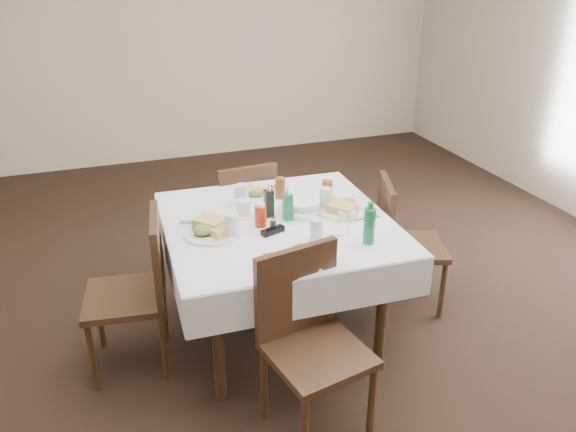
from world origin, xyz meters
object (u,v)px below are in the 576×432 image
at_px(water_e, 325,198).
at_px(coffee_mug, 243,209).
at_px(bread_basket, 302,206).
at_px(chair_north, 244,212).
at_px(water_s, 317,230).
at_px(dining_table, 278,234).
at_px(oil_cruet_dark, 269,202).
at_px(chair_east, 399,236).
at_px(ketchup_bottle, 261,215).
at_px(green_bottle, 369,225).
at_px(water_w, 232,226).
at_px(chair_west, 141,283).
at_px(oil_cruet_green, 288,206).
at_px(water_n, 242,195).
at_px(chair_south, 308,331).

relative_size(water_e, coffee_mug, 0.98).
bearing_deg(bread_basket, chair_north, 104.11).
bearing_deg(water_e, water_s, -119.00).
height_order(dining_table, water_s, water_s).
bearing_deg(oil_cruet_dark, bread_basket, -3.02).
bearing_deg(chair_east, ketchup_bottle, -175.13).
distance_m(chair_east, ketchup_bottle, 1.00).
relative_size(bread_basket, oil_cruet_dark, 1.15).
relative_size(water_s, green_bottle, 0.57).
xyz_separation_m(dining_table, water_w, (-0.29, -0.11, 0.15)).
relative_size(chair_east, water_e, 6.81).
distance_m(chair_north, water_w, 0.96).
xyz_separation_m(chair_west, oil_cruet_green, (0.85, 0.01, 0.33)).
bearing_deg(water_s, chair_east, 26.22).
xyz_separation_m(dining_table, water_n, (-0.13, 0.27, 0.15)).
bearing_deg(green_bottle, oil_cruet_green, 126.38).
distance_m(chair_west, water_s, 1.00).
bearing_deg(dining_table, chair_east, 3.44).
bearing_deg(chair_west, water_s, -18.42).
bearing_deg(coffee_mug, oil_cruet_green, -30.61).
distance_m(chair_west, water_n, 0.78).
bearing_deg(oil_cruet_dark, coffee_mug, 157.11).
relative_size(bread_basket, ketchup_bottle, 1.68).
bearing_deg(dining_table, oil_cruet_dark, 111.30).
height_order(chair_north, oil_cruet_dark, oil_cruet_dark).
distance_m(chair_south, water_s, 0.54).
bearing_deg(chair_south, chair_east, 39.35).
relative_size(chair_east, oil_cruet_green, 4.42).
bearing_deg(oil_cruet_green, dining_table, -179.01).
xyz_separation_m(dining_table, oil_cruet_green, (0.06, 0.00, 0.17)).
xyz_separation_m(chair_south, oil_cruet_dark, (0.06, 0.78, 0.33)).
distance_m(water_n, green_bottle, 0.84).
xyz_separation_m(oil_cruet_dark, coffee_mug, (-0.14, 0.06, -0.04)).
height_order(ketchup_bottle, green_bottle, green_bottle).
distance_m(chair_north, water_n, 0.60).
distance_m(water_e, coffee_mug, 0.49).
height_order(chair_east, water_w, water_w).
height_order(chair_east, chair_west, chair_west).
bearing_deg(water_n, water_s, -67.24).
bearing_deg(water_s, oil_cruet_green, 99.34).
height_order(water_s, oil_cruet_green, oil_cruet_green).
bearing_deg(chair_north, dining_table, -89.81).
bearing_deg(ketchup_bottle, coffee_mug, 108.42).
bearing_deg(ketchup_bottle, chair_east, 4.87).
relative_size(water_s, ketchup_bottle, 0.93).
distance_m(bread_basket, green_bottle, 0.51).
height_order(chair_north, water_w, water_w).
height_order(chair_north, chair_west, chair_west).
relative_size(chair_east, coffee_mug, 6.67).
bearing_deg(chair_north, green_bottle, -72.58).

